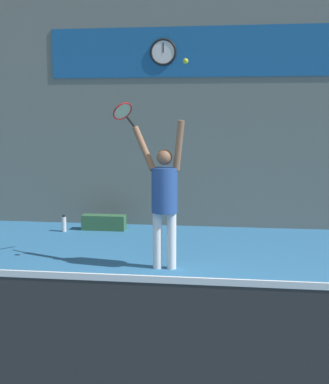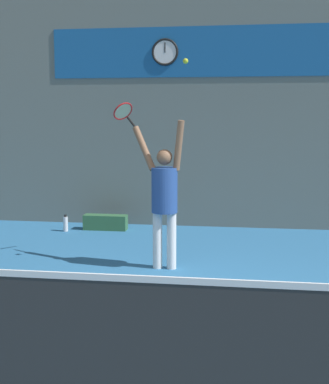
{
  "view_description": "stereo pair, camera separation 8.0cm",
  "coord_description": "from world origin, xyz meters",
  "px_view_note": "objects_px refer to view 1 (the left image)",
  "views": [
    {
      "loc": [
        0.44,
        -5.09,
        2.09
      ],
      "look_at": [
        -0.52,
        2.02,
        1.07
      ],
      "focal_mm": 50.0,
      "sensor_mm": 36.0,
      "label": 1
    },
    {
      "loc": [
        0.52,
        -5.08,
        2.09
      ],
      "look_at": [
        -0.52,
        2.02,
        1.07
      ],
      "focal_mm": 50.0,
      "sensor_mm": 36.0,
      "label": 2
    }
  ],
  "objects_px": {
    "tennis_player": "(164,195)",
    "water_bottle": "(64,224)",
    "tennis_racket": "(123,112)",
    "tennis_ball": "(186,61)",
    "equipment_bag": "(104,222)",
    "scoreboard_clock": "(163,52)"
  },
  "relations": [
    {
      "from": "scoreboard_clock",
      "to": "tennis_racket",
      "type": "xyz_separation_m",
      "value": [
        -0.23,
        -2.47,
        -1.11
      ]
    },
    {
      "from": "tennis_ball",
      "to": "equipment_bag",
      "type": "bearing_deg",
      "value": 125.86
    },
    {
      "from": "tennis_player",
      "to": "tennis_ball",
      "type": "xyz_separation_m",
      "value": [
        0.29,
        -0.05,
        1.76
      ]
    },
    {
      "from": "tennis_ball",
      "to": "tennis_player",
      "type": "bearing_deg",
      "value": 170.32
    },
    {
      "from": "tennis_ball",
      "to": "equipment_bag",
      "type": "xyz_separation_m",
      "value": [
        -1.73,
        2.4,
        -2.65
      ]
    },
    {
      "from": "water_bottle",
      "to": "tennis_racket",
      "type": "bearing_deg",
      "value": -48.78
    },
    {
      "from": "equipment_bag",
      "to": "water_bottle",
      "type": "bearing_deg",
      "value": -160.79
    },
    {
      "from": "scoreboard_clock",
      "to": "equipment_bag",
      "type": "distance_m",
      "value": 3.33
    },
    {
      "from": "tennis_racket",
      "to": "equipment_bag",
      "type": "bearing_deg",
      "value": 112.49
    },
    {
      "from": "tennis_ball",
      "to": "tennis_racket",
      "type": "bearing_deg",
      "value": 153.83
    },
    {
      "from": "tennis_ball",
      "to": "equipment_bag",
      "type": "distance_m",
      "value": 3.97
    },
    {
      "from": "tennis_racket",
      "to": "scoreboard_clock",
      "type": "bearing_deg",
      "value": 84.59
    },
    {
      "from": "tennis_racket",
      "to": "tennis_ball",
      "type": "xyz_separation_m",
      "value": [
        0.93,
        -0.46,
        0.65
      ]
    },
    {
      "from": "tennis_player",
      "to": "tennis_racket",
      "type": "xyz_separation_m",
      "value": [
        -0.64,
        0.41,
        1.11
      ]
    },
    {
      "from": "tennis_racket",
      "to": "equipment_bag",
      "type": "xyz_separation_m",
      "value": [
        -0.8,
        1.94,
        -2.0
      ]
    },
    {
      "from": "tennis_player",
      "to": "water_bottle",
      "type": "xyz_separation_m",
      "value": [
        -2.13,
        2.11,
        -0.89
      ]
    },
    {
      "from": "tennis_racket",
      "to": "tennis_ball",
      "type": "bearing_deg",
      "value": -26.17
    },
    {
      "from": "tennis_player",
      "to": "tennis_racket",
      "type": "distance_m",
      "value": 1.35
    },
    {
      "from": "water_bottle",
      "to": "equipment_bag",
      "type": "bearing_deg",
      "value": 19.21
    },
    {
      "from": "tennis_ball",
      "to": "water_bottle",
      "type": "xyz_separation_m",
      "value": [
        -2.42,
        2.16,
        -2.65
      ]
    },
    {
      "from": "equipment_bag",
      "to": "tennis_racket",
      "type": "bearing_deg",
      "value": -67.51
    },
    {
      "from": "scoreboard_clock",
      "to": "water_bottle",
      "type": "bearing_deg",
      "value": -155.85
    }
  ]
}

